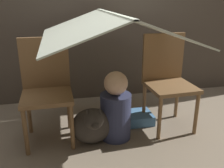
{
  "coord_description": "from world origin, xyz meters",
  "views": [
    {
      "loc": [
        -0.45,
        -1.98,
        1.24
      ],
      "look_at": [
        0.0,
        0.08,
        0.5
      ],
      "focal_mm": 40.0,
      "sensor_mm": 36.0,
      "label": 1
    }
  ],
  "objects_px": {
    "chair_right": "(167,77)",
    "person_front": "(116,109)",
    "chair_left": "(46,86)",
    "dog": "(92,125)"
  },
  "relations": [
    {
      "from": "chair_left",
      "to": "dog",
      "type": "xyz_separation_m",
      "value": [
        0.36,
        -0.23,
        -0.3
      ]
    },
    {
      "from": "chair_right",
      "to": "chair_left",
      "type": "bearing_deg",
      "value": 177.55
    },
    {
      "from": "chair_left",
      "to": "chair_right",
      "type": "bearing_deg",
      "value": -1.07
    },
    {
      "from": "person_front",
      "to": "dog",
      "type": "xyz_separation_m",
      "value": [
        -0.23,
        -0.08,
        -0.09
      ]
    },
    {
      "from": "chair_left",
      "to": "dog",
      "type": "height_order",
      "value": "chair_left"
    },
    {
      "from": "chair_right",
      "to": "person_front",
      "type": "distance_m",
      "value": 0.61
    },
    {
      "from": "chair_left",
      "to": "chair_right",
      "type": "xyz_separation_m",
      "value": [
        1.14,
        -0.0,
        0.0
      ]
    },
    {
      "from": "chair_right",
      "to": "person_front",
      "type": "bearing_deg",
      "value": -167.02
    },
    {
      "from": "chair_left",
      "to": "chair_right",
      "type": "relative_size",
      "value": 1.0
    },
    {
      "from": "person_front",
      "to": "dog",
      "type": "bearing_deg",
      "value": -160.41
    }
  ]
}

